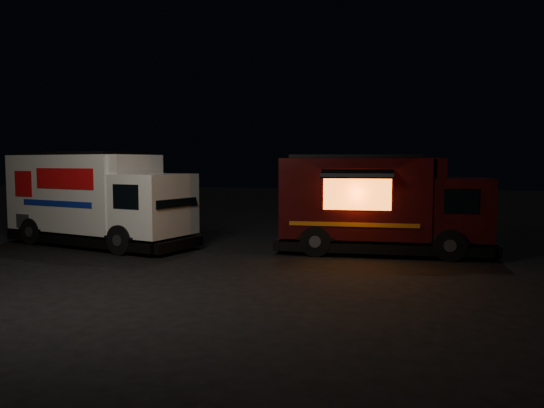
% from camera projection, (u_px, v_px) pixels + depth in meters
% --- Properties ---
extents(ground, '(80.00, 80.00, 0.00)m').
position_uv_depth(ground, '(207.00, 268.00, 12.77)').
color(ground, black).
rests_on(ground, ground).
extents(white_truck, '(6.68, 3.79, 2.87)m').
position_uv_depth(white_truck, '(100.00, 199.00, 16.22)').
color(white_truck, silver).
rests_on(white_truck, ground).
extents(red_truck, '(6.00, 2.38, 2.76)m').
position_uv_depth(red_truck, '(384.00, 204.00, 14.86)').
color(red_truck, '#35090D').
rests_on(red_truck, ground).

